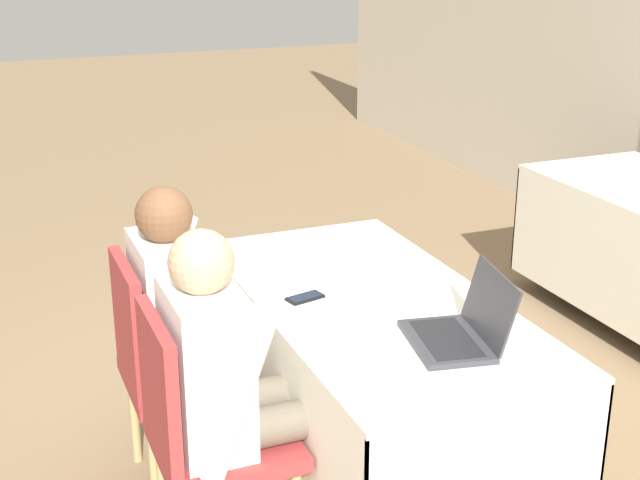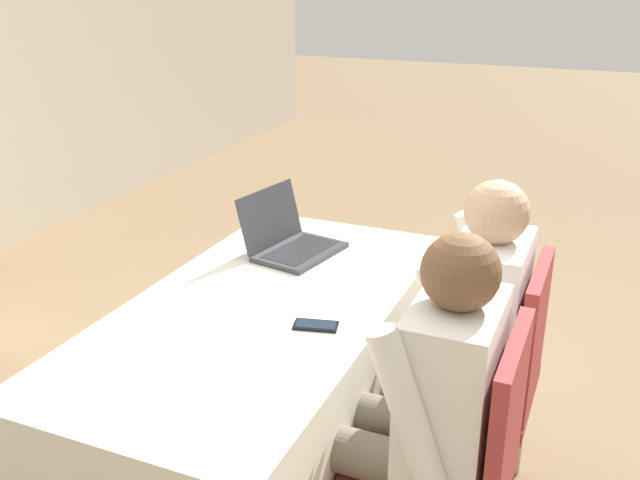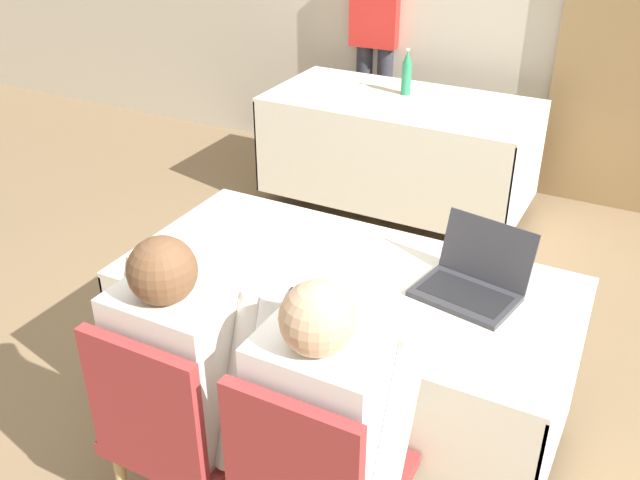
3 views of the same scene
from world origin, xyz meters
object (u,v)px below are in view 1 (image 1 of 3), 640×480
Objects in this scene: laptop at (459,330)px; person_white_shirt at (231,379)px; person_checkered_shirt at (191,318)px; chair_near_right at (201,430)px; chair_near_left at (166,363)px; cell_phone at (305,298)px.

laptop is 0.74m from person_white_shirt.
person_checkered_shirt is 0.49m from person_white_shirt.
laptop is at bearing -102.92° from chair_near_right.
chair_near_left is 0.78× the size of person_checkered_shirt.
chair_near_right is 0.19m from person_white_shirt.
chair_near_right is (-0.19, -0.81, -0.28)m from laptop.
chair_near_right is at bearing -92.25° from laptop.
laptop is at bearing -104.72° from person_white_shirt.
person_white_shirt is at bearing -180.00° from person_checkered_shirt.
laptop reaches higher than chair_near_right.
person_white_shirt is (-0.19, -0.71, -0.12)m from laptop.
chair_near_left is 0.53m from person_white_shirt.
person_white_shirt is (0.33, -0.38, -0.08)m from cell_phone.
laptop is 0.88m from chair_near_right.
person_white_shirt reaches higher than cell_phone.
chair_near_left reaches higher than cell_phone.
chair_near_left is 0.19m from person_checkered_shirt.
laptop is 0.61m from cell_phone.
chair_near_left is 1.00× the size of chair_near_right.
chair_near_left is (-0.68, -0.81, -0.28)m from laptop.
chair_near_right is 0.78× the size of person_checkered_shirt.
person_white_shirt is (0.00, 0.10, 0.16)m from chair_near_right.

